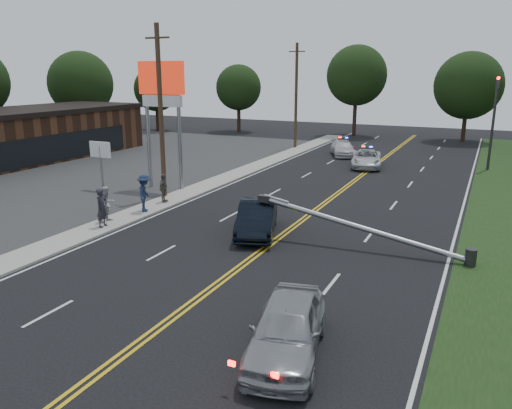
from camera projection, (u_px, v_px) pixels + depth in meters
The scene contains 23 objects.
ground at pixel (183, 310), 15.93m from camera, with size 120.00×120.00×0.00m, color black.
parking_lot at pixel (12, 187), 32.92m from camera, with size 25.00×60.00×0.01m, color #2D2D2D.
sidewalk at pixel (156, 206), 28.11m from camera, with size 1.80×70.00×0.12m, color #A09C91.
centerline_yellow at pixel (295, 225), 24.66m from camera, with size 0.36×80.00×0.00m, color gold.
pylon_sign at pixel (162, 94), 30.94m from camera, with size 3.20×0.35×8.00m.
small_sign at pixel (100, 154), 31.58m from camera, with size 1.60×0.14×3.10m.
traffic_signal at pixel (494, 115), 37.61m from camera, with size 0.28×0.41×7.05m.
fallen_streetlight at pixel (372, 230), 20.95m from camera, with size 9.36×0.44×1.91m.
utility_pole_mid at pixel (161, 112), 28.89m from camera, with size 1.60×0.28×10.00m.
utility_pole_far at pixel (296, 96), 48.10m from camera, with size 1.60×0.28×10.00m.
tree_3 at pixel (81, 84), 56.61m from camera, with size 7.22×7.22×9.64m.
tree_4 at pixel (156, 89), 62.93m from camera, with size 5.58×5.58×8.02m.
tree_5 at pixel (239, 88), 61.72m from camera, with size 5.58×5.58×8.24m.
tree_6 at pixel (357, 76), 57.29m from camera, with size 6.87×6.87×10.37m.
tree_7 at pixel (468, 86), 52.70m from camera, with size 7.06×7.06×9.46m.
crashed_sedan at pixel (257, 218), 23.25m from camera, with size 1.64×4.71×1.55m, color black.
waiting_sedan at pixel (287, 328), 13.26m from camera, with size 1.83×4.54×1.55m, color #989AA0.
emergency_a at pixel (366, 159), 39.56m from camera, with size 2.25×4.88×1.36m, color silver.
emergency_b at pixel (343, 148), 44.96m from camera, with size 1.87×4.60×1.33m, color silver.
bystander_a at pixel (102, 208), 23.88m from camera, with size 0.69×0.45×1.88m, color #25252D.
bystander_b at pixel (107, 204), 24.75m from camera, with size 0.87×0.68×1.79m, color #AFAFB4.
bystander_c at pixel (145, 193), 26.51m from camera, with size 1.29×0.74×2.00m, color #1C2947.
bystander_d at pixel (163, 188), 28.44m from camera, with size 0.96×0.40×1.63m, color #5F544C.
Camera 1 is at (8.32, -12.12, 7.38)m, focal length 35.00 mm.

